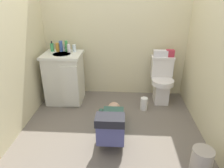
% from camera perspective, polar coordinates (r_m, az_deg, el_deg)
% --- Properties ---
extents(ground_plane, '(2.88, 3.09, 0.04)m').
position_cam_1_polar(ground_plane, '(2.95, -0.25, -11.57)').
color(ground_plane, '#6B6155').
extents(wall_back, '(2.54, 0.08, 2.40)m').
position_cam_1_polar(wall_back, '(3.51, 0.86, 15.95)').
color(wall_back, beige).
rests_on(wall_back, ground_plane).
extents(wall_left, '(0.08, 2.09, 2.40)m').
position_cam_1_polar(wall_left, '(2.80, -26.80, 11.34)').
color(wall_left, beige).
rests_on(wall_left, ground_plane).
extents(wall_right, '(0.08, 2.09, 2.40)m').
position_cam_1_polar(wall_right, '(2.67, 27.61, 10.64)').
color(wall_right, beige).
rests_on(wall_right, ground_plane).
extents(toilet, '(0.36, 0.46, 0.75)m').
position_cam_1_polar(toilet, '(3.48, 13.56, 0.95)').
color(toilet, silver).
rests_on(toilet, ground_plane).
extents(vanity_cabinet, '(0.60, 0.53, 0.82)m').
position_cam_1_polar(vanity_cabinet, '(3.46, -12.96, 1.76)').
color(vanity_cabinet, beige).
rests_on(vanity_cabinet, ground_plane).
extents(faucet, '(0.02, 0.02, 0.10)m').
position_cam_1_polar(faucet, '(3.45, -13.07, 9.63)').
color(faucet, silver).
rests_on(faucet, vanity_cabinet).
extents(person_plumber, '(0.39, 1.06, 0.52)m').
position_cam_1_polar(person_plumber, '(2.66, -0.11, -10.88)').
color(person_plumber, '#33594C').
rests_on(person_plumber, ground_plane).
extents(tissue_box, '(0.22, 0.11, 0.10)m').
position_cam_1_polar(tissue_box, '(3.42, 13.27, 8.24)').
color(tissue_box, silver).
rests_on(tissue_box, toilet).
extents(toiletry_bag, '(0.12, 0.09, 0.11)m').
position_cam_1_polar(toiletry_bag, '(3.45, 15.76, 8.19)').
color(toiletry_bag, '#B22D3F').
rests_on(toiletry_bag, toilet).
extents(soap_dispenser, '(0.06, 0.06, 0.17)m').
position_cam_1_polar(soap_dispenser, '(3.49, -16.22, 9.74)').
color(soap_dispenser, '#40A35E').
rests_on(soap_dispenser, vanity_cabinet).
extents(bottle_amber, '(0.06, 0.06, 0.14)m').
position_cam_1_polar(bottle_amber, '(3.46, -14.79, 9.77)').
color(bottle_amber, '#C1852C').
rests_on(bottle_amber, vanity_cabinet).
extents(bottle_blue, '(0.05, 0.05, 0.17)m').
position_cam_1_polar(bottle_blue, '(3.44, -13.91, 10.08)').
color(bottle_blue, '#4262B4').
rests_on(bottle_blue, vanity_cabinet).
extents(bottle_green, '(0.05, 0.05, 0.17)m').
position_cam_1_polar(bottle_green, '(3.42, -12.49, 10.18)').
color(bottle_green, green).
rests_on(bottle_green, vanity_cabinet).
extents(bottle_white, '(0.05, 0.05, 0.13)m').
position_cam_1_polar(bottle_white, '(3.36, -11.86, 9.61)').
color(bottle_white, silver).
rests_on(bottle_white, vanity_cabinet).
extents(bottle_clear, '(0.06, 0.06, 0.11)m').
position_cam_1_polar(bottle_clear, '(3.39, -10.36, 9.69)').
color(bottle_clear, silver).
rests_on(bottle_clear, vanity_cabinet).
extents(trash_can, '(0.22, 0.22, 0.27)m').
position_cam_1_polar(trash_can, '(2.41, 23.51, -18.79)').
color(trash_can, '#A29788').
rests_on(trash_can, ground_plane).
extents(paper_towel_roll, '(0.11, 0.11, 0.20)m').
position_cam_1_polar(paper_towel_roll, '(3.27, 8.80, -5.41)').
color(paper_towel_roll, white).
rests_on(paper_towel_roll, ground_plane).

